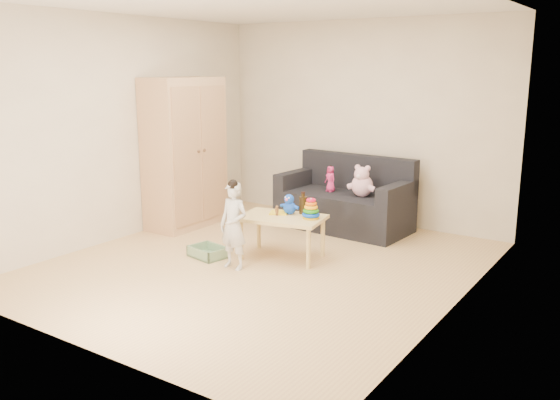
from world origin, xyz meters
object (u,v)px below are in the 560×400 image
Objects in this scene: sofa at (343,211)px; toddler at (234,227)px; wardrobe at (185,153)px; play_table at (282,237)px.

sofa is 1.88× the size of toddler.
sofa is at bearing 29.22° from wardrobe.
play_table is 0.63m from toddler.
toddler is at bearing -111.76° from play_table.
play_table is at bearing 70.39° from toddler.
wardrobe is at bearing 149.79° from toddler.
wardrobe reaches higher than play_table.
play_table is (0.01, -1.41, 0.00)m from sofa.
wardrobe is at bearing -147.17° from sofa.
play_table is at bearing -13.61° from wardrobe.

